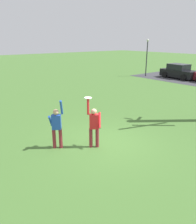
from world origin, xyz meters
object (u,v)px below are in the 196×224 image
at_px(frisbee_disc, 88,98).
at_px(parked_car_black, 179,72).
at_px(person_defender, 57,125).
at_px(field_cone_orange, 55,122).
at_px(person_catcher, 94,125).
at_px(lamppost_by_lot, 147,54).

distance_m(frisbee_disc, parked_car_black, 19.70).
height_order(person_defender, field_cone_orange, person_defender).
xyz_separation_m(person_catcher, parked_car_black, (-7.64, 17.97, -0.25)).
distance_m(person_defender, lamppost_by_lot, 20.21).
xyz_separation_m(person_catcher, person_defender, (-0.87, -1.21, -0.00)).
bearing_deg(person_catcher, parked_car_black, -121.30).
relative_size(person_catcher, field_cone_orange, 6.50).
distance_m(frisbee_disc, lamppost_by_lot, 19.67).
bearing_deg(field_cone_orange, frisbee_disc, -1.92).
height_order(person_defender, lamppost_by_lot, lamppost_by_lot).
relative_size(parked_car_black, field_cone_orange, 13.22).
bearing_deg(person_defender, parked_car_black, 55.12).
bearing_deg(frisbee_disc, lamppost_by_lot, 123.42).
relative_size(person_defender, parked_car_black, 0.48).
height_order(person_catcher, field_cone_orange, person_catcher).
bearing_deg(field_cone_orange, parked_car_black, 103.85).
relative_size(person_catcher, lamppost_by_lot, 0.49).
bearing_deg(parked_car_black, lamppost_by_lot, -147.75).
xyz_separation_m(parked_car_black, lamppost_by_lot, (-3.32, -1.74, 1.86)).
bearing_deg(frisbee_disc, parked_car_black, 112.48).
height_order(person_defender, frisbee_disc, frisbee_disc).
relative_size(person_defender, frisbee_disc, 7.21).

